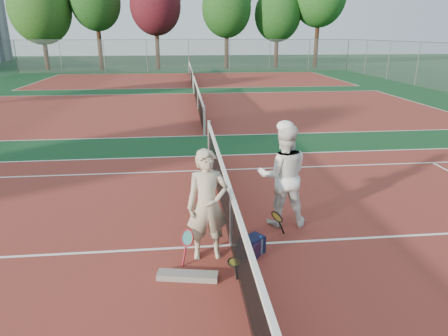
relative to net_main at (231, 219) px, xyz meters
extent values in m
plane|color=#0F371B|center=(0.00, 0.00, -0.51)|extent=(130.00, 130.00, 0.00)
cube|color=maroon|center=(0.00, 0.00, -0.51)|extent=(23.77, 10.97, 0.01)
cube|color=maroon|center=(0.00, 13.50, -0.51)|extent=(23.77, 10.97, 0.01)
cube|color=maroon|center=(0.00, 27.00, -0.51)|extent=(23.77, 10.97, 0.01)
imported|color=#B9AB8F|center=(-0.43, -0.31, 0.42)|extent=(0.70, 0.48, 1.86)
imported|color=white|center=(1.08, 0.77, 0.49)|extent=(1.02, 0.83, 2.00)
cube|color=black|center=(0.33, -0.31, -0.36)|extent=(0.47, 0.44, 0.31)
cube|color=black|center=(0.24, -0.41, -0.37)|extent=(0.42, 0.40, 0.28)
cube|color=slate|center=(-0.78, -0.94, -0.46)|extent=(0.95, 0.38, 0.10)
cylinder|color=silver|center=(0.46, -0.34, -0.36)|extent=(0.09, 0.09, 0.30)
cylinder|color=#382314|center=(-14.30, 37.30, 1.84)|extent=(0.44, 0.44, 4.70)
ellipsoid|color=#204C15|center=(-14.30, 37.30, 5.37)|extent=(5.95, 5.95, 6.84)
cylinder|color=#382314|center=(-8.94, 37.36, 2.11)|extent=(0.44, 0.44, 5.23)
ellipsoid|color=#143E11|center=(-8.94, 37.36, 6.03)|extent=(4.86, 4.86, 5.59)
cylinder|color=#382314|center=(-3.12, 37.17, 1.98)|extent=(0.44, 0.44, 4.97)
ellipsoid|color=#420E16|center=(-3.12, 37.17, 5.71)|extent=(5.06, 5.06, 5.82)
cylinder|color=#382314|center=(4.08, 37.42, 1.88)|extent=(0.44, 0.44, 4.78)
ellipsoid|color=#154313|center=(4.08, 37.42, 5.47)|extent=(5.04, 5.04, 5.79)
cylinder|color=#382314|center=(9.64, 38.25, 1.69)|extent=(0.44, 0.44, 4.39)
ellipsoid|color=#154212|center=(9.64, 38.25, 4.98)|extent=(4.92, 4.92, 5.66)
cylinder|color=#382314|center=(13.88, 37.65, 2.43)|extent=(0.44, 0.44, 5.87)
camera|label=1|loc=(-0.78, -6.21, 3.06)|focal=32.00mm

